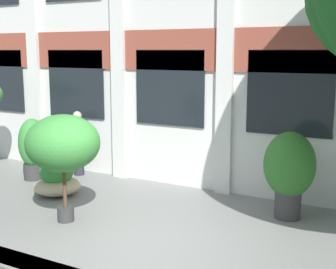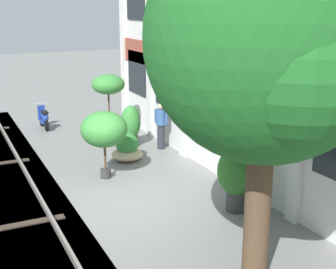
{
  "view_description": "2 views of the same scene",
  "coord_description": "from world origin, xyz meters",
  "px_view_note": "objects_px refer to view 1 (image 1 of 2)",
  "views": [
    {
      "loc": [
        3.75,
        -6.17,
        3.09
      ],
      "look_at": [
        -0.43,
        1.36,
        1.54
      ],
      "focal_mm": 50.0,
      "sensor_mm": 36.0,
      "label": 1
    },
    {
      "loc": [
        10.42,
        -3.89,
        4.87
      ],
      "look_at": [
        -0.7,
        1.51,
        1.42
      ],
      "focal_mm": 50.0,
      "sensor_mm": 36.0,
      "label": 2
    }
  ],
  "objects_px": {
    "potted_plant_stone_basin": "(289,168)",
    "resident_by_doorway": "(78,141)",
    "potted_plant_wide_bowl": "(57,177)",
    "potted_plant_glazed_jar": "(33,147)",
    "potted_plant_tall_urn": "(63,144)"
  },
  "relations": [
    {
      "from": "potted_plant_stone_basin",
      "to": "resident_by_doorway",
      "type": "height_order",
      "value": "potted_plant_stone_basin"
    },
    {
      "from": "potted_plant_wide_bowl",
      "to": "potted_plant_glazed_jar",
      "type": "distance_m",
      "value": 1.56
    },
    {
      "from": "potted_plant_glazed_jar",
      "to": "potted_plant_tall_urn",
      "type": "distance_m",
      "value": 3.23
    },
    {
      "from": "potted_plant_glazed_jar",
      "to": "resident_by_doorway",
      "type": "height_order",
      "value": "resident_by_doorway"
    },
    {
      "from": "potted_plant_wide_bowl",
      "to": "potted_plant_glazed_jar",
      "type": "relative_size",
      "value": 0.68
    },
    {
      "from": "potted_plant_stone_basin",
      "to": "resident_by_doorway",
      "type": "distance_m",
      "value": 5.43
    },
    {
      "from": "potted_plant_stone_basin",
      "to": "potted_plant_glazed_jar",
      "type": "relative_size",
      "value": 1.1
    },
    {
      "from": "resident_by_doorway",
      "to": "potted_plant_tall_urn",
      "type": "bearing_deg",
      "value": 3.81
    },
    {
      "from": "potted_plant_wide_bowl",
      "to": "resident_by_doorway",
      "type": "relative_size",
      "value": 0.63
    },
    {
      "from": "potted_plant_glazed_jar",
      "to": "resident_by_doorway",
      "type": "xyz_separation_m",
      "value": [
        0.7,
        0.84,
        0.07
      ]
    },
    {
      "from": "potted_plant_wide_bowl",
      "to": "resident_by_doorway",
      "type": "xyz_separation_m",
      "value": [
        -0.65,
        1.51,
        0.48
      ]
    },
    {
      "from": "potted_plant_glazed_jar",
      "to": "potted_plant_tall_urn",
      "type": "height_order",
      "value": "potted_plant_tall_urn"
    },
    {
      "from": "potted_plant_wide_bowl",
      "to": "potted_plant_stone_basin",
      "type": "bearing_deg",
      "value": 11.84
    },
    {
      "from": "resident_by_doorway",
      "to": "potted_plant_stone_basin",
      "type": "bearing_deg",
      "value": 52.91
    },
    {
      "from": "potted_plant_wide_bowl",
      "to": "potted_plant_glazed_jar",
      "type": "xyz_separation_m",
      "value": [
        -1.35,
        0.67,
        0.41
      ]
    }
  ]
}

